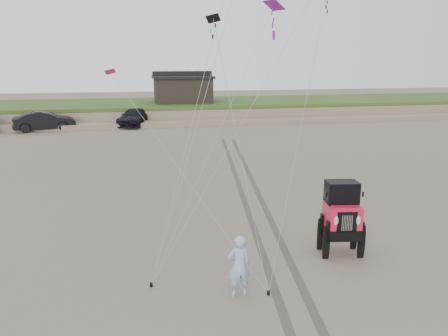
% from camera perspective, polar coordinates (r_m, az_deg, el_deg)
% --- Properties ---
extents(ground, '(160.00, 160.00, 0.00)m').
position_cam_1_polar(ground, '(13.37, 3.97, -13.91)').
color(ground, '#6B6054').
rests_on(ground, ground).
extents(dune_ridge, '(160.00, 14.25, 1.73)m').
position_cam_1_polar(dune_ridge, '(49.28, -7.78, 7.48)').
color(dune_ridge, '#7A6B54').
rests_on(dune_ridge, ground).
extents(cabin, '(6.40, 5.40, 3.35)m').
position_cam_1_polar(cabin, '(48.75, -5.45, 10.33)').
color(cabin, black).
rests_on(cabin, dune_ridge).
extents(truck_b, '(5.56, 2.83, 1.75)m').
position_cam_1_polar(truck_b, '(42.88, -22.40, 5.69)').
color(truck_b, black).
rests_on(truck_b, ground).
extents(truck_c, '(4.13, 6.28, 1.69)m').
position_cam_1_polar(truck_c, '(43.73, -11.46, 6.56)').
color(truck_c, black).
rests_on(truck_c, ground).
extents(jeep, '(3.02, 5.51, 1.95)m').
position_cam_1_polar(jeep, '(14.85, 15.07, -7.34)').
color(jeep, red).
rests_on(jeep, ground).
extents(man, '(0.65, 0.44, 1.73)m').
position_cam_1_polar(man, '(12.01, 1.98, -12.64)').
color(man, '#8EC3DC').
rests_on(man, ground).
extents(stake_main, '(0.08, 0.08, 0.12)m').
position_cam_1_polar(stake_main, '(12.93, -9.48, -14.82)').
color(stake_main, black).
rests_on(stake_main, ground).
extents(stake_aux, '(0.08, 0.08, 0.12)m').
position_cam_1_polar(stake_aux, '(12.44, 5.82, -15.92)').
color(stake_aux, black).
rests_on(stake_aux, ground).
extents(tire_tracks, '(5.22, 29.74, 0.01)m').
position_cam_1_polar(tire_tracks, '(21.02, 3.43, -3.36)').
color(tire_tracks, '#4C443D').
rests_on(tire_tracks, ground).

